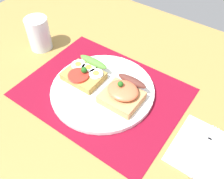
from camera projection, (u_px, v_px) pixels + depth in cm
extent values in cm
cube|color=olive|center=(103.00, 96.00, 66.77)|extent=(120.00, 90.00, 3.20)
cube|color=maroon|center=(103.00, 92.00, 65.48)|extent=(40.44, 31.05, 0.30)
cylinder|color=white|center=(103.00, 90.00, 64.94)|extent=(26.57, 26.57, 1.16)
cube|color=#A48542|center=(84.00, 76.00, 66.28)|extent=(10.02, 7.70, 1.90)
cylinder|color=red|center=(78.00, 75.00, 64.60)|extent=(5.41, 5.41, 0.60)
ellipsoid|color=#518A35|center=(93.00, 62.00, 67.27)|extent=(8.82, 2.20, 1.80)
sphere|color=#1E5919|center=(84.00, 70.00, 64.39)|extent=(1.60, 1.60, 1.60)
cylinder|color=white|center=(78.00, 65.00, 67.43)|extent=(3.72, 3.72, 0.50)
cylinder|color=yellow|center=(78.00, 64.00, 67.19)|extent=(1.67, 1.67, 0.16)
cylinder|color=white|center=(89.00, 68.00, 66.61)|extent=(3.72, 3.72, 0.50)
cylinder|color=yellow|center=(89.00, 67.00, 66.37)|extent=(1.67, 1.67, 0.16)
cylinder|color=white|center=(96.00, 74.00, 65.06)|extent=(3.72, 3.72, 0.50)
cylinder|color=yellow|center=(96.00, 73.00, 64.82)|extent=(1.67, 1.67, 0.16)
cube|color=tan|center=(122.00, 98.00, 60.98)|extent=(9.29, 8.23, 2.20)
ellipsoid|color=#E46740|center=(123.00, 90.00, 59.74)|extent=(7.62, 6.58, 2.01)
ellipsoid|color=#562A23|center=(132.00, 81.00, 62.00)|extent=(7.90, 2.20, 1.80)
sphere|color=#1E5919|center=(121.00, 84.00, 58.83)|extent=(1.40, 1.40, 1.40)
cube|color=white|center=(205.00, 151.00, 53.81)|extent=(13.27, 14.17, 0.60)
cube|color=#B7B7BC|center=(200.00, 157.00, 52.38)|extent=(0.80, 10.78, 0.32)
cube|color=#B7B7BC|center=(210.00, 138.00, 55.46)|extent=(1.50, 1.20, 0.32)
cube|color=#B7B7BC|center=(211.00, 130.00, 56.82)|extent=(0.32, 2.80, 0.32)
cube|color=#B7B7BC|center=(214.00, 131.00, 56.56)|extent=(0.32, 2.80, 0.32)
cube|color=#B7B7BC|center=(216.00, 133.00, 56.30)|extent=(0.32, 2.80, 0.32)
cylinder|color=silver|center=(39.00, 34.00, 74.82)|extent=(6.65, 6.65, 9.87)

